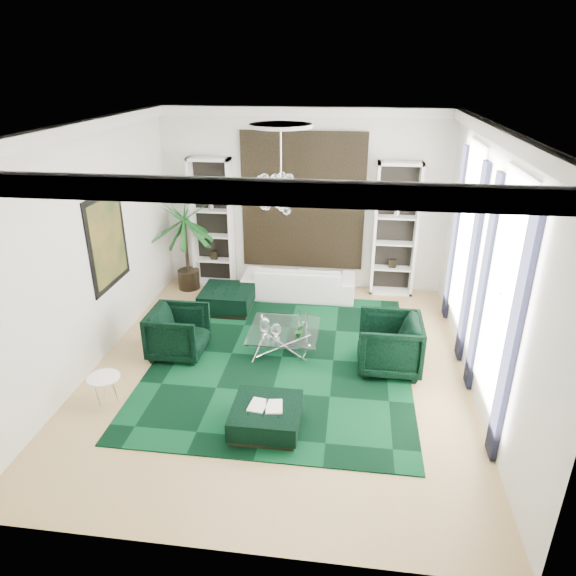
# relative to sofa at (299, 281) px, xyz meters

# --- Properties ---
(floor) EXTENTS (6.00, 7.00, 0.02)m
(floor) POSITION_rel_sofa_xyz_m (0.00, -2.85, -0.35)
(floor) COLOR tan
(floor) RESTS_ON ground
(ceiling) EXTENTS (6.00, 7.00, 0.02)m
(ceiling) POSITION_rel_sofa_xyz_m (0.00, -2.85, 3.47)
(ceiling) COLOR white
(ceiling) RESTS_ON ground
(wall_back) EXTENTS (6.00, 0.02, 3.80)m
(wall_back) POSITION_rel_sofa_xyz_m (0.00, 0.66, 1.56)
(wall_back) COLOR silver
(wall_back) RESTS_ON ground
(wall_front) EXTENTS (6.00, 0.02, 3.80)m
(wall_front) POSITION_rel_sofa_xyz_m (0.00, -6.36, 1.56)
(wall_front) COLOR silver
(wall_front) RESTS_ON ground
(wall_left) EXTENTS (0.02, 7.00, 3.80)m
(wall_left) POSITION_rel_sofa_xyz_m (-3.01, -2.85, 1.56)
(wall_left) COLOR silver
(wall_left) RESTS_ON ground
(wall_right) EXTENTS (0.02, 7.00, 3.80)m
(wall_right) POSITION_rel_sofa_xyz_m (3.01, -2.85, 1.56)
(wall_right) COLOR silver
(wall_right) RESTS_ON ground
(crown_molding) EXTENTS (6.00, 7.00, 0.18)m
(crown_molding) POSITION_rel_sofa_xyz_m (0.00, -2.85, 3.36)
(crown_molding) COLOR white
(crown_molding) RESTS_ON ceiling
(ceiling_medallion) EXTENTS (0.90, 0.90, 0.05)m
(ceiling_medallion) POSITION_rel_sofa_xyz_m (0.00, -2.55, 3.43)
(ceiling_medallion) COLOR white
(ceiling_medallion) RESTS_ON ceiling
(tapestry) EXTENTS (2.50, 0.06, 2.80)m
(tapestry) POSITION_rel_sofa_xyz_m (0.00, 0.61, 1.56)
(tapestry) COLOR black
(tapestry) RESTS_ON wall_back
(shelving_left) EXTENTS (0.90, 0.38, 2.80)m
(shelving_left) POSITION_rel_sofa_xyz_m (-1.95, 0.46, 1.06)
(shelving_left) COLOR white
(shelving_left) RESTS_ON floor
(shelving_right) EXTENTS (0.90, 0.38, 2.80)m
(shelving_right) POSITION_rel_sofa_xyz_m (1.95, 0.46, 1.06)
(shelving_right) COLOR white
(shelving_right) RESTS_ON floor
(painting) EXTENTS (0.04, 1.30, 1.60)m
(painting) POSITION_rel_sofa_xyz_m (-2.97, -2.25, 1.51)
(painting) COLOR black
(painting) RESTS_ON wall_left
(window_near) EXTENTS (0.03, 1.10, 2.90)m
(window_near) POSITION_rel_sofa_xyz_m (2.99, -3.75, 1.56)
(window_near) COLOR white
(window_near) RESTS_ON wall_right
(curtain_near_a) EXTENTS (0.07, 0.30, 3.25)m
(curtain_near_a) POSITION_rel_sofa_xyz_m (2.96, -4.53, 1.31)
(curtain_near_a) COLOR black
(curtain_near_a) RESTS_ON floor
(curtain_near_b) EXTENTS (0.07, 0.30, 3.25)m
(curtain_near_b) POSITION_rel_sofa_xyz_m (2.96, -2.97, 1.31)
(curtain_near_b) COLOR black
(curtain_near_b) RESTS_ON floor
(window_far) EXTENTS (0.03, 1.10, 2.90)m
(window_far) POSITION_rel_sofa_xyz_m (2.99, -1.35, 1.56)
(window_far) COLOR white
(window_far) RESTS_ON wall_right
(curtain_far_a) EXTENTS (0.07, 0.30, 3.25)m
(curtain_far_a) POSITION_rel_sofa_xyz_m (2.96, -2.13, 1.31)
(curtain_far_a) COLOR black
(curtain_far_a) RESTS_ON floor
(curtain_far_b) EXTENTS (0.07, 0.30, 3.25)m
(curtain_far_b) POSITION_rel_sofa_xyz_m (2.96, -0.57, 1.31)
(curtain_far_b) COLOR black
(curtain_far_b) RESTS_ON floor
(rug) EXTENTS (4.20, 5.00, 0.02)m
(rug) POSITION_rel_sofa_xyz_m (0.00, -2.55, -0.33)
(rug) COLOR black
(rug) RESTS_ON floor
(sofa) EXTENTS (2.34, 0.92, 0.68)m
(sofa) POSITION_rel_sofa_xyz_m (0.00, 0.00, 0.00)
(sofa) COLOR silver
(sofa) RESTS_ON floor
(armchair_left) EXTENTS (0.92, 0.89, 0.84)m
(armchair_left) POSITION_rel_sofa_xyz_m (-1.75, -2.65, 0.08)
(armchair_left) COLOR black
(armchair_left) RESTS_ON floor
(armchair_right) EXTENTS (1.00, 0.97, 0.91)m
(armchair_right) POSITION_rel_sofa_xyz_m (1.75, -2.65, 0.11)
(armchair_right) COLOR black
(armchair_right) RESTS_ON floor
(coffee_table) EXTENTS (1.17, 1.17, 0.40)m
(coffee_table) POSITION_rel_sofa_xyz_m (0.00, -2.30, -0.14)
(coffee_table) COLOR white
(coffee_table) RESTS_ON floor
(ottoman_side) EXTENTS (1.00, 1.00, 0.44)m
(ottoman_side) POSITION_rel_sofa_xyz_m (-1.35, -0.85, -0.12)
(ottoman_side) COLOR black
(ottoman_side) RESTS_ON floor
(ottoman_front) EXTENTS (0.91, 0.91, 0.36)m
(ottoman_front) POSITION_rel_sofa_xyz_m (0.05, -4.40, -0.16)
(ottoman_front) COLOR black
(ottoman_front) RESTS_ON floor
(book) EXTENTS (0.46, 0.31, 0.03)m
(book) POSITION_rel_sofa_xyz_m (0.05, -4.40, 0.04)
(book) COLOR white
(book) RESTS_ON ottoman_front
(side_table) EXTENTS (0.46, 0.46, 0.45)m
(side_table) POSITION_rel_sofa_xyz_m (-2.35, -4.15, -0.12)
(side_table) COLOR white
(side_table) RESTS_ON floor
(palm) EXTENTS (1.59, 1.59, 2.55)m
(palm) POSITION_rel_sofa_xyz_m (-2.45, 0.10, 0.93)
(palm) COLOR #114517
(palm) RESTS_ON floor
(chandelier) EXTENTS (0.81, 0.81, 0.73)m
(chandelier) POSITION_rel_sofa_xyz_m (0.00, -2.55, 2.51)
(chandelier) COLOR white
(chandelier) RESTS_ON ceiling
(table_plant) EXTENTS (0.13, 0.11, 0.24)m
(table_plant) POSITION_rel_sofa_xyz_m (0.29, -2.54, 0.18)
(table_plant) COLOR #114517
(table_plant) RESTS_ON coffee_table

